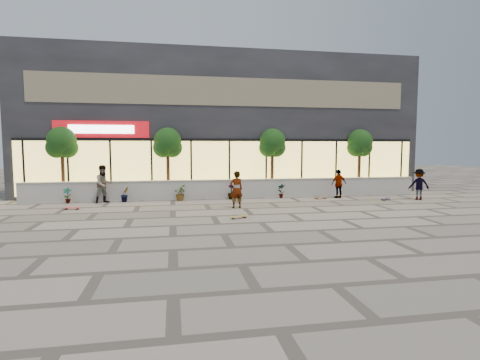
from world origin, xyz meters
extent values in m
plane|color=gray|center=(0.00, 0.00, 0.00)|extent=(80.00, 80.00, 0.00)
cube|color=beige|center=(0.00, 7.00, 0.50)|extent=(22.00, 0.35, 1.00)
cube|color=#B2AFA8|center=(0.00, 7.00, 1.02)|extent=(22.00, 0.42, 0.04)
cube|color=black|center=(0.00, 12.50, 4.25)|extent=(24.00, 9.00, 8.50)
cube|color=#FFDC66|center=(0.00, 7.98, 1.70)|extent=(23.04, 0.05, 3.00)
cube|color=black|center=(0.00, 7.95, 3.25)|extent=(23.04, 0.08, 0.15)
cube|color=red|center=(-7.00, 7.93, 3.80)|extent=(5.00, 0.10, 0.90)
cube|color=white|center=(-7.00, 7.86, 3.80)|extent=(3.40, 0.06, 0.45)
cube|color=brown|center=(0.00, 7.98, 6.00)|extent=(21.60, 0.05, 1.60)
imported|color=#193611|center=(-8.50, 6.45, 0.41)|extent=(0.43, 0.29, 0.81)
imported|color=#193611|center=(-5.70, 6.45, 0.41)|extent=(0.57, 0.57, 0.81)
imported|color=#193611|center=(-2.90, 6.45, 0.41)|extent=(0.68, 0.77, 0.81)
imported|color=#193611|center=(-0.10, 6.45, 0.41)|extent=(0.64, 0.64, 0.81)
imported|color=#193611|center=(2.70, 6.45, 0.41)|extent=(0.46, 0.35, 0.81)
cylinder|color=#4B2A1A|center=(-9.00, 7.70, 1.62)|extent=(0.18, 0.18, 3.24)
sphere|color=#193611|center=(-9.00, 7.70, 3.17)|extent=(1.50, 1.50, 1.50)
sphere|color=#193611|center=(-9.25, 7.65, 2.81)|extent=(1.10, 1.10, 1.10)
sphere|color=#193611|center=(-8.75, 7.75, 2.81)|extent=(1.10, 1.10, 1.10)
cylinder|color=#4B2A1A|center=(-3.50, 7.70, 1.62)|extent=(0.18, 0.18, 3.24)
sphere|color=#193611|center=(-3.50, 7.70, 3.17)|extent=(1.50, 1.50, 1.50)
sphere|color=#193611|center=(-3.75, 7.65, 2.81)|extent=(1.10, 1.10, 1.10)
sphere|color=#193611|center=(-3.25, 7.75, 2.81)|extent=(1.10, 1.10, 1.10)
cylinder|color=#4B2A1A|center=(2.50, 7.70, 1.62)|extent=(0.18, 0.18, 3.24)
sphere|color=#193611|center=(2.50, 7.70, 3.17)|extent=(1.50, 1.50, 1.50)
sphere|color=#193611|center=(2.25, 7.65, 2.81)|extent=(1.10, 1.10, 1.10)
sphere|color=#193611|center=(2.75, 7.75, 2.81)|extent=(1.10, 1.10, 1.10)
cylinder|color=#4B2A1A|center=(8.00, 7.70, 1.62)|extent=(0.18, 0.18, 3.24)
sphere|color=#193611|center=(8.00, 7.70, 3.17)|extent=(1.50, 1.50, 1.50)
sphere|color=#193611|center=(7.75, 7.65, 2.81)|extent=(1.10, 1.10, 1.10)
sphere|color=#193611|center=(8.25, 7.75, 2.81)|extent=(1.10, 1.10, 1.10)
imported|color=silver|center=(-0.35, 3.51, 0.86)|extent=(0.70, 0.53, 1.73)
imported|color=#908B5D|center=(-6.70, 6.30, 0.96)|extent=(1.18, 1.12, 1.92)
imported|color=silver|center=(5.84, 5.87, 0.80)|extent=(0.99, 0.54, 1.60)
imported|color=maroon|center=(9.80, 4.49, 0.83)|extent=(1.21, 0.91, 1.66)
cube|color=olive|center=(-0.68, 0.93, 0.09)|extent=(0.84, 0.49, 0.02)
cylinder|color=black|center=(-0.47, 1.09, 0.03)|extent=(0.07, 0.05, 0.06)
cylinder|color=black|center=(-0.42, 0.96, 0.03)|extent=(0.07, 0.05, 0.06)
cylinder|color=black|center=(-0.94, 0.91, 0.03)|extent=(0.07, 0.05, 0.06)
cylinder|color=black|center=(-0.89, 0.78, 0.03)|extent=(0.07, 0.05, 0.06)
cube|color=red|center=(-7.79, 4.36, 0.09)|extent=(0.84, 0.34, 0.02)
cylinder|color=black|center=(-7.53, 4.40, 0.03)|extent=(0.06, 0.04, 0.06)
cylinder|color=black|center=(-7.55, 4.25, 0.03)|extent=(0.06, 0.04, 0.06)
cylinder|color=black|center=(-8.02, 4.48, 0.03)|extent=(0.06, 0.04, 0.06)
cylinder|color=black|center=(-8.05, 4.33, 0.03)|extent=(0.06, 0.04, 0.06)
cube|color=brown|center=(4.73, 5.73, 0.09)|extent=(0.87, 0.36, 0.02)
cylinder|color=black|center=(4.97, 5.85, 0.03)|extent=(0.07, 0.04, 0.06)
cylinder|color=black|center=(5.00, 5.70, 0.03)|extent=(0.07, 0.04, 0.06)
cylinder|color=black|center=(4.46, 5.76, 0.03)|extent=(0.07, 0.04, 0.06)
cylinder|color=black|center=(4.48, 5.61, 0.03)|extent=(0.07, 0.04, 0.06)
cube|color=#434279|center=(8.03, 4.74, 0.09)|extent=(0.83, 0.68, 0.02)
cylinder|color=black|center=(8.20, 4.96, 0.03)|extent=(0.07, 0.06, 0.06)
cylinder|color=black|center=(8.29, 4.83, 0.03)|extent=(0.07, 0.06, 0.06)
cylinder|color=black|center=(7.77, 4.65, 0.03)|extent=(0.07, 0.06, 0.06)
cylinder|color=black|center=(7.86, 4.53, 0.03)|extent=(0.07, 0.06, 0.06)
camera|label=1|loc=(-3.24, -13.51, 2.82)|focal=28.00mm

